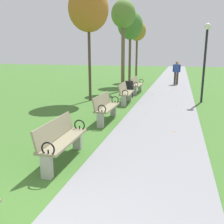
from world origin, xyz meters
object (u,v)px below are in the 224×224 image
at_px(tree_5, 137,32).
at_px(park_bench_2, 61,140).
at_px(tree_3, 123,16).
at_px(park_bench_3, 106,107).
at_px(lamp_post, 206,51).
at_px(trash_bin, 129,89).
at_px(tree_4, 130,26).
at_px(park_bench_5, 137,85).
at_px(pedestrian_walking, 176,72).
at_px(park_bench_4, 126,93).
at_px(tree_2, 88,9).

bearing_deg(tree_5, park_bench_2, -86.14).
bearing_deg(tree_3, park_bench_2, -84.61).
relative_size(park_bench_3, lamp_post, 0.46).
height_order(park_bench_3, trash_bin, park_bench_3).
distance_m(tree_4, trash_bin, 6.08).
height_order(park_bench_5, pedestrian_walking, pedestrian_walking).
bearing_deg(park_bench_3, park_bench_4, 90.00).
bearing_deg(tree_5, park_bench_4, -83.32).
bearing_deg(park_bench_5, tree_4, 107.73).
distance_m(park_bench_3, tree_3, 7.69).
xyz_separation_m(park_bench_3, tree_2, (-1.76, 3.30, 3.61)).
relative_size(park_bench_2, lamp_post, 0.46).
bearing_deg(lamp_post, pedestrian_walking, 101.61).
bearing_deg(park_bench_2, park_bench_4, 90.00).
height_order(park_bench_4, trash_bin, park_bench_4).
relative_size(park_bench_5, lamp_post, 0.46).
height_order(park_bench_2, tree_5, tree_5).
relative_size(tree_2, pedestrian_walking, 3.15).
xyz_separation_m(park_bench_3, tree_4, (-1.07, 9.40, 3.47)).
height_order(tree_4, trash_bin, tree_4).
xyz_separation_m(park_bench_5, tree_2, (-1.76, -2.74, 3.61)).
bearing_deg(pedestrian_walking, park_bench_2, -98.62).
distance_m(park_bench_5, tree_4, 4.95).
height_order(park_bench_3, tree_3, tree_3).
distance_m(park_bench_3, tree_5, 12.29).
bearing_deg(lamp_post, trash_bin, 175.15).
height_order(tree_2, tree_3, tree_2).
height_order(tree_2, pedestrian_walking, tree_2).
relative_size(tree_2, lamp_post, 1.47).
relative_size(park_bench_3, tree_3, 0.32).
distance_m(park_bench_2, park_bench_3, 3.27).
distance_m(park_bench_3, lamp_post, 5.69).
distance_m(park_bench_5, trash_bin, 1.52).
xyz_separation_m(park_bench_4, trash_bin, (-0.15, 1.40, -0.06)).
height_order(park_bench_4, tree_3, tree_3).
distance_m(tree_3, lamp_post, 5.28).
bearing_deg(park_bench_4, tree_2, 174.59).
height_order(park_bench_2, tree_4, tree_4).
distance_m(tree_3, pedestrian_walking, 5.81).
bearing_deg(trash_bin, tree_5, 96.81).
relative_size(tree_2, tree_3, 1.00).
distance_m(park_bench_3, park_bench_5, 6.04).
distance_m(park_bench_3, tree_4, 10.08).
distance_m(pedestrian_walking, lamp_post, 6.46).
bearing_deg(lamp_post, tree_2, -169.60).
bearing_deg(tree_4, tree_5, 88.61).
bearing_deg(park_bench_5, tree_5, 100.00).
xyz_separation_m(park_bench_4, tree_3, (-0.94, 3.54, 3.71)).
bearing_deg(tree_2, tree_5, 85.00).
relative_size(park_bench_3, tree_2, 0.31).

